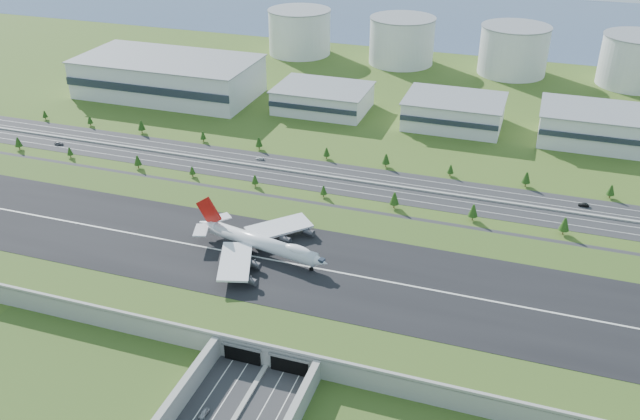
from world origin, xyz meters
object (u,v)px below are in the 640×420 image
(fuel_tank_a, at_px, (300,32))
(car_5, at_px, (584,205))
(boeing_747, at_px, (261,242))
(car_7, at_px, (260,158))
(car_4, at_px, (59,144))
(car_0, at_px, (204,413))

(fuel_tank_a, relative_size, car_5, 10.04)
(boeing_747, bearing_deg, car_7, 125.38)
(boeing_747, distance_m, car_4, 182.55)
(boeing_747, xyz_separation_m, car_5, (125.66, 100.63, -12.63))
(fuel_tank_a, height_order, car_5, fuel_tank_a)
(car_5, relative_size, car_7, 1.05)
(fuel_tank_a, xyz_separation_m, car_5, (221.66, -206.43, -16.56))
(car_5, xyz_separation_m, car_7, (-169.78, 0.38, -0.14))
(car_5, bearing_deg, car_0, -33.88)
(car_0, bearing_deg, car_7, 112.95)
(boeing_747, height_order, car_0, boeing_747)
(car_7, bearing_deg, car_4, -83.90)
(boeing_747, height_order, car_5, boeing_747)
(car_0, relative_size, car_5, 0.92)
(car_0, height_order, car_5, car_5)
(boeing_747, relative_size, car_7, 13.26)
(fuel_tank_a, relative_size, car_7, 10.59)
(car_0, relative_size, car_4, 0.91)
(boeing_747, xyz_separation_m, car_0, (14.27, -79.39, -12.67))
(fuel_tank_a, relative_size, boeing_747, 0.80)
(fuel_tank_a, bearing_deg, boeing_747, -72.64)
(boeing_747, height_order, car_7, boeing_747)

